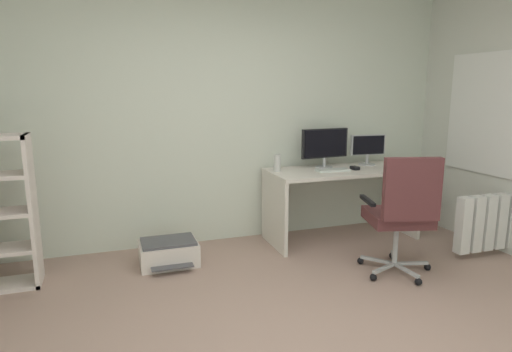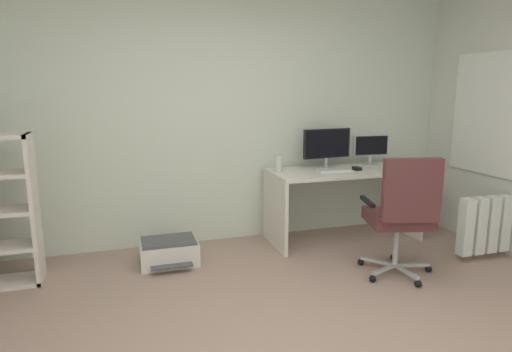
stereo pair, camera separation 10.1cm
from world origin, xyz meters
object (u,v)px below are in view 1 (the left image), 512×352
(office_chair, at_px, (402,210))
(printer, at_px, (169,253))
(keyboard, at_px, (333,170))
(monitor_main, at_px, (325,145))
(monitor_secondary, at_px, (368,147))
(computer_mouse, at_px, (355,168))
(desktop_speaker, at_px, (277,163))
(desk, at_px, (342,187))
(radiator, at_px, (499,221))

(office_chair, bearing_deg, printer, 153.96)
(keyboard, relative_size, printer, 0.67)
(monitor_main, bearing_deg, monitor_secondary, 0.02)
(monitor_secondary, bearing_deg, office_chair, -109.23)
(computer_mouse, relative_size, printer, 0.20)
(keyboard, bearing_deg, desktop_speaker, 165.19)
(desk, relative_size, printer, 3.03)
(desk, distance_m, keyboard, 0.26)
(monitor_secondary, bearing_deg, radiator, -51.82)
(monitor_main, relative_size, monitor_secondary, 1.36)
(desktop_speaker, height_order, office_chair, office_chair)
(desk, bearing_deg, radiator, -36.56)
(monitor_main, height_order, printer, monitor_main)
(monitor_secondary, relative_size, office_chair, 0.38)
(keyboard, bearing_deg, monitor_main, 88.36)
(printer, xyz_separation_m, radiator, (3.02, -0.75, 0.21))
(keyboard, xyz_separation_m, office_chair, (0.13, -0.95, -0.18))
(computer_mouse, bearing_deg, office_chair, -99.71)
(monitor_secondary, relative_size, keyboard, 1.17)
(radiator, bearing_deg, office_chair, -173.79)
(desk, bearing_deg, keyboard, -155.60)
(monitor_secondary, bearing_deg, desktop_speaker, -177.46)
(monitor_secondary, distance_m, printer, 2.38)
(monitor_secondary, bearing_deg, monitor_main, -179.98)
(keyboard, height_order, desktop_speaker, desktop_speaker)
(monitor_secondary, distance_m, computer_mouse, 0.40)
(printer, bearing_deg, monitor_main, 9.45)
(monitor_main, height_order, radiator, monitor_main)
(office_chair, distance_m, radiator, 1.25)
(computer_mouse, bearing_deg, keyboard, 176.92)
(desk, height_order, printer, desk)
(desktop_speaker, bearing_deg, computer_mouse, -11.88)
(monitor_secondary, xyz_separation_m, office_chair, (-0.41, -1.16, -0.36))
(monitor_secondary, relative_size, radiator, 0.41)
(desk, distance_m, monitor_main, 0.48)
(desk, height_order, desktop_speaker, desktop_speaker)
(computer_mouse, bearing_deg, monitor_secondary, 34.71)
(office_chair, height_order, radiator, office_chair)
(computer_mouse, bearing_deg, desk, 143.03)
(radiator, bearing_deg, computer_mouse, 143.26)
(computer_mouse, xyz_separation_m, desktop_speaker, (-0.79, 0.17, 0.07))
(monitor_main, height_order, office_chair, monitor_main)
(office_chair, relative_size, printer, 2.04)
(monitor_secondary, height_order, keyboard, monitor_secondary)
(monitor_main, height_order, computer_mouse, monitor_main)
(monitor_main, xyz_separation_m, computer_mouse, (0.24, -0.21, -0.22))
(radiator, bearing_deg, desk, 143.44)
(printer, bearing_deg, office_chair, -26.04)
(monitor_main, relative_size, keyboard, 1.60)
(keyboard, relative_size, desktop_speaker, 2.00)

